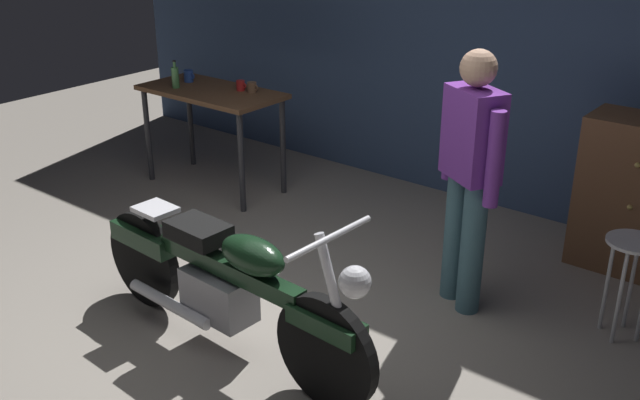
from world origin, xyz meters
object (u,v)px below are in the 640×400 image
object	(u,v)px
motorcycle	(225,282)
shop_stool	(631,262)
mug_red_diner	(241,85)
wooden_dresser	(640,197)
bottle	(175,77)
mug_brown_stoneware	(252,87)
person_standing	(470,171)
mug_blue_enamel	(189,76)

from	to	relation	value
motorcycle	shop_stool	xyz separation A→B (m)	(1.76, 1.58, 0.05)
shop_stool	mug_red_diner	distance (m)	3.49
wooden_dresser	bottle	bearing A→B (deg)	-166.74
motorcycle	wooden_dresser	xyz separation A→B (m)	(1.54, 2.50, 0.10)
mug_brown_stoneware	wooden_dresser	bearing A→B (deg)	10.60
motorcycle	mug_red_diner	world-z (taller)	motorcycle
wooden_dresser	mug_red_diner	xyz separation A→B (m)	(-3.22, -0.59, 0.39)
motorcycle	mug_red_diner	distance (m)	2.59
mug_red_diner	shop_stool	bearing A→B (deg)	-5.39
person_standing	mug_brown_stoneware	xyz separation A→B (m)	(-2.38, 0.60, 0.02)
bottle	mug_brown_stoneware	bearing A→B (deg)	25.35
shop_stool	bottle	size ratio (longest dim) A/B	2.66
motorcycle	wooden_dresser	bearing A→B (deg)	61.59
shop_stool	mug_brown_stoneware	distance (m)	3.37
motorcycle	mug_brown_stoneware	size ratio (longest dim) A/B	19.82
shop_stool	wooden_dresser	distance (m)	0.95
shop_stool	mug_red_diner	bearing A→B (deg)	174.61
motorcycle	shop_stool	size ratio (longest dim) A/B	3.42
mug_brown_stoneware	bottle	distance (m)	0.70
mug_blue_enamel	bottle	distance (m)	0.23
mug_brown_stoneware	motorcycle	bearing A→B (deg)	-50.77
wooden_dresser	bottle	world-z (taller)	bottle
motorcycle	shop_stool	distance (m)	2.37
motorcycle	mug_brown_stoneware	distance (m)	2.52
motorcycle	mug_brown_stoneware	xyz separation A→B (m)	(-1.57, 1.92, 0.50)
mug_brown_stoneware	mug_red_diner	world-z (taller)	mug_brown_stoneware
person_standing	shop_stool	world-z (taller)	person_standing
wooden_dresser	mug_red_diner	bearing A→B (deg)	-169.55
mug_red_diner	motorcycle	bearing A→B (deg)	-48.48
motorcycle	person_standing	distance (m)	1.62
motorcycle	mug_red_diner	xyz separation A→B (m)	(-1.69, 1.90, 0.50)
bottle	mug_blue_enamel	bearing A→B (deg)	107.92
person_standing	mug_blue_enamel	world-z (taller)	person_standing
shop_stool	wooden_dresser	world-z (taller)	wooden_dresser
mug_brown_stoneware	bottle	xyz separation A→B (m)	(-0.63, -0.30, 0.05)
wooden_dresser	mug_blue_enamel	bearing A→B (deg)	-170.11
person_standing	mug_brown_stoneware	distance (m)	2.45
mug_brown_stoneware	mug_red_diner	size ratio (longest dim) A/B	1.06
mug_brown_stoneware	mug_blue_enamel	xyz separation A→B (m)	(-0.70, -0.08, 0.01)
wooden_dresser	motorcycle	bearing A→B (deg)	-121.59
motorcycle	person_standing	world-z (taller)	person_standing
person_standing	bottle	distance (m)	3.03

